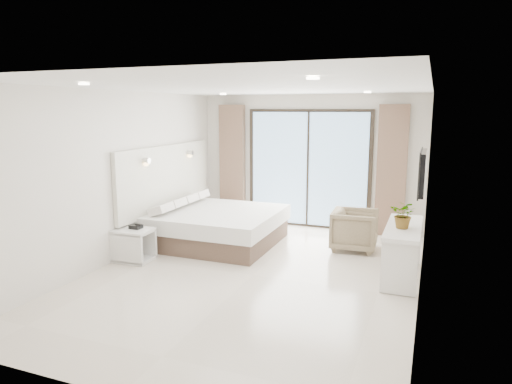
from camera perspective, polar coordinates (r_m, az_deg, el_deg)
ground at (r=6.82m, az=-0.38°, el=-10.33°), size 6.20×6.20×0.00m
room_shell at (r=7.34m, az=0.74°, el=3.86°), size 4.62×6.22×2.72m
bed at (r=8.34m, az=-4.98°, el=-4.25°), size 2.15×2.05×0.74m
nightstand at (r=7.61m, az=-15.02°, el=-6.43°), size 0.59×0.49×0.52m
phone at (r=7.57m, az=-14.80°, el=-4.21°), size 0.19×0.15×0.06m
console_desk at (r=6.89m, az=17.92°, el=-5.74°), size 0.48×1.53×0.77m
plant at (r=6.66m, az=18.01°, el=-3.07°), size 0.46×0.48×0.31m
armchair at (r=8.08m, az=12.24°, el=-4.41°), size 0.74×0.79×0.77m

